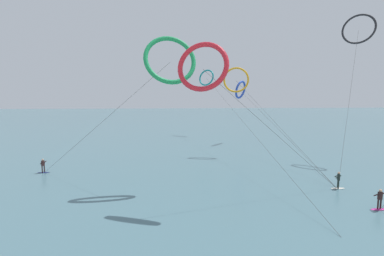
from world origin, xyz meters
name	(u,v)px	position (x,y,z in m)	size (l,w,h in m)	color
sea_water	(174,119)	(0.00, 104.75, 0.04)	(400.00, 200.00, 0.08)	#476B75
surfer_navy	(43,167)	(-17.16, 27.46, 0.82)	(1.40, 0.70, 1.70)	navy
surfer_ivory	(338,181)	(14.44, 19.28, 0.82)	(1.40, 0.68, 1.70)	silver
surfer_magenta	(380,201)	(14.62, 14.44, 0.82)	(1.40, 0.62, 1.70)	#CC288E
kite_emerald	(170,60)	(-1.96, 21.82, 12.66)	(17.98, 7.28, 15.16)	#199351
kite_crimson	(203,67)	(0.67, 17.23, 11.53)	(16.10, 3.65, 13.65)	red
kite_cobalt	(241,90)	(11.94, 46.36, 10.49)	(4.21, 28.88, 12.33)	#2647B7
kite_charcoal	(359,29)	(24.64, 31.62, 18.58)	(12.07, 14.19, 20.74)	black
kite_amber	(236,80)	(8.31, 35.92, 11.71)	(8.18, 17.59, 13.72)	orange
kite_teal	(206,78)	(6.85, 58.19, 13.66)	(4.05, 49.62, 15.68)	teal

